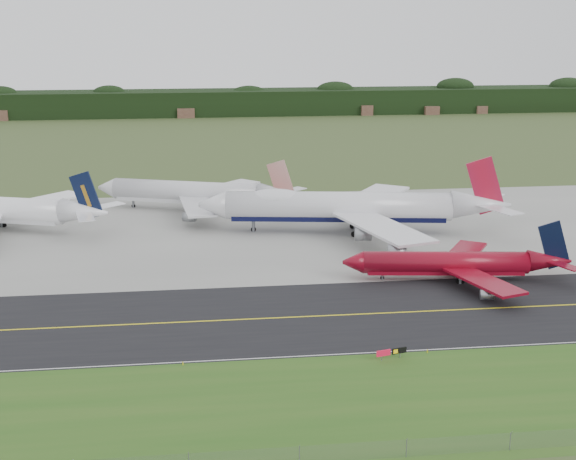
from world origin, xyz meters
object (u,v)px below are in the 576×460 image
Objects in this scene: jet_star_tail at (197,193)px; taxiway_sign at (391,352)px; jet_red_737 at (458,263)px; jet_ba_747 at (350,207)px.

taxiway_sign is (26.34, -93.83, -3.53)m from jet_star_tail.
taxiway_sign is at bearing -122.09° from jet_red_737.
jet_star_tail is (-33.84, 24.98, -1.38)m from jet_ba_747.
jet_star_tail is 97.52m from taxiway_sign.
jet_red_737 is 39.45m from taxiway_sign.
jet_star_tail is at bearing 128.02° from jet_red_737.
jet_red_737 is at bearing -69.26° from jet_ba_747.
jet_red_737 reaches higher than taxiway_sign.
jet_ba_747 is 42.09m from jet_star_tail.
jet_red_737 is at bearing -51.98° from jet_star_tail.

